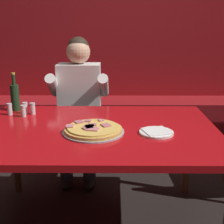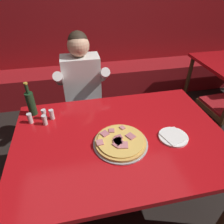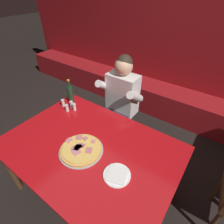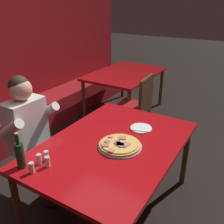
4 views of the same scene
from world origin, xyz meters
TOP-DOWN VIEW (x-y plane):
  - booth_wall_panel at (0.00, 2.18)m, footprint 6.80×0.16m
  - booth_bench at (0.00, 1.86)m, footprint 6.46×0.48m
  - main_dining_table at (0.00, 0.00)m, footprint 1.54×1.08m
  - pizza at (-0.02, -0.08)m, footprint 0.38×0.38m
  - plate_white_paper at (0.37, -0.10)m, footprint 0.21×0.21m
  - beer_bottle at (-0.65, 0.41)m, footprint 0.07×0.07m
  - shaker_oregano at (-0.66, 0.29)m, footprint 0.04×0.04m
  - shaker_black_pepper at (-0.55, 0.32)m, footprint 0.04×0.04m
  - shaker_parmesan at (-0.55, 0.25)m, footprint 0.04×0.04m
  - shaker_red_pepper_flakes at (-0.49, 0.31)m, footprint 0.04×0.04m
  - diner_seated_blue_shirt at (-0.21, 0.78)m, footprint 0.53×0.53m

SIDE VIEW (x-z plane):
  - booth_bench at x=0.00m, z-range 0.00..0.46m
  - main_dining_table at x=0.00m, z-range 0.31..1.05m
  - diner_seated_blue_shirt at x=-0.21m, z-range 0.07..1.34m
  - plate_white_paper at x=0.37m, z-range 0.74..0.76m
  - pizza at x=-0.02m, z-range 0.74..0.78m
  - shaker_oregano at x=-0.66m, z-range 0.74..0.82m
  - shaker_black_pepper at x=-0.55m, z-range 0.74..0.82m
  - shaker_parmesan at x=-0.55m, z-range 0.74..0.82m
  - shaker_red_pepper_flakes at x=-0.49m, z-range 0.74..0.82m
  - beer_bottle at x=-0.65m, z-range 0.71..1.00m
  - booth_wall_panel at x=0.00m, z-range 0.00..1.90m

